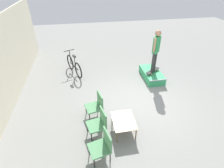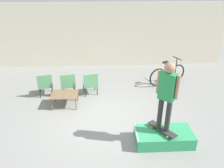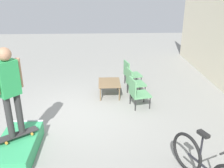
{
  "view_description": "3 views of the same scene",
  "coord_description": "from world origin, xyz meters",
  "px_view_note": "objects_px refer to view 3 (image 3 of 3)",
  "views": [
    {
      "loc": [
        -4.93,
        1.93,
        4.33
      ],
      "look_at": [
        0.31,
        1.01,
        0.76
      ],
      "focal_mm": 28.0,
      "sensor_mm": 36.0,
      "label": 1
    },
    {
      "loc": [
        0.03,
        -5.6,
        3.97
      ],
      "look_at": [
        0.37,
        0.97,
        0.75
      ],
      "focal_mm": 35.0,
      "sensor_mm": 36.0,
      "label": 2
    },
    {
      "loc": [
        6.06,
        0.66,
        3.32
      ],
      "look_at": [
        -0.06,
        0.94,
        0.86
      ],
      "focal_mm": 40.0,
      "sensor_mm": 36.0,
      "label": 3
    }
  ],
  "objects_px": {
    "patio_chair_center": "(133,81)",
    "patio_chair_right": "(137,92)",
    "person_skater": "(9,85)",
    "bicycle": "(207,168)",
    "skateboard_on_ramp": "(18,135)",
    "skate_ramp_box": "(18,146)",
    "coffee_table": "(109,84)",
    "patio_chair_left": "(130,73)"
  },
  "relations": [
    {
      "from": "coffee_table",
      "to": "patio_chair_left",
      "type": "height_order",
      "value": "patio_chair_left"
    },
    {
      "from": "person_skater",
      "to": "patio_chair_right",
      "type": "bearing_deg",
      "value": 167.12
    },
    {
      "from": "coffee_table",
      "to": "bicycle",
      "type": "bearing_deg",
      "value": 21.0
    },
    {
      "from": "skate_ramp_box",
      "to": "patio_chair_left",
      "type": "xyz_separation_m",
      "value": [
        -3.67,
        2.78,
        0.3
      ]
    },
    {
      "from": "skate_ramp_box",
      "to": "bicycle",
      "type": "relative_size",
      "value": 0.92
    },
    {
      "from": "patio_chair_right",
      "to": "person_skater",
      "type": "bearing_deg",
      "value": 112.76
    },
    {
      "from": "skateboard_on_ramp",
      "to": "patio_chair_left",
      "type": "distance_m",
      "value": 4.55
    },
    {
      "from": "coffee_table",
      "to": "patio_chair_right",
      "type": "relative_size",
      "value": 1.02
    },
    {
      "from": "skateboard_on_ramp",
      "to": "bicycle",
      "type": "relative_size",
      "value": 0.49
    },
    {
      "from": "bicycle",
      "to": "skate_ramp_box",
      "type": "bearing_deg",
      "value": -129.97
    },
    {
      "from": "coffee_table",
      "to": "patio_chair_left",
      "type": "xyz_separation_m",
      "value": [
        -0.8,
        0.76,
        0.07
      ]
    },
    {
      "from": "person_skater",
      "to": "patio_chair_left",
      "type": "relative_size",
      "value": 2.09
    },
    {
      "from": "skate_ramp_box",
      "to": "coffee_table",
      "type": "height_order",
      "value": "coffee_table"
    },
    {
      "from": "coffee_table",
      "to": "patio_chair_left",
      "type": "bearing_deg",
      "value": 136.57
    },
    {
      "from": "person_skater",
      "to": "patio_chair_center",
      "type": "xyz_separation_m",
      "value": [
        -2.79,
        2.77,
        -1.06
      ]
    },
    {
      "from": "person_skater",
      "to": "patio_chair_right",
      "type": "distance_m",
      "value": 3.56
    },
    {
      "from": "coffee_table",
      "to": "patio_chair_left",
      "type": "distance_m",
      "value": 1.11
    },
    {
      "from": "patio_chair_right",
      "to": "bicycle",
      "type": "xyz_separation_m",
      "value": [
        3.11,
        0.76,
        -0.07
      ]
    },
    {
      "from": "coffee_table",
      "to": "skateboard_on_ramp",
      "type": "bearing_deg",
      "value": -35.59
    },
    {
      "from": "skateboard_on_ramp",
      "to": "patio_chair_left",
      "type": "height_order",
      "value": "patio_chair_left"
    },
    {
      "from": "skate_ramp_box",
      "to": "patio_chair_center",
      "type": "distance_m",
      "value": 3.99
    },
    {
      "from": "person_skater",
      "to": "coffee_table",
      "type": "bearing_deg",
      "value": -173.81
    },
    {
      "from": "patio_chair_center",
      "to": "patio_chair_right",
      "type": "xyz_separation_m",
      "value": [
        0.83,
        0.0,
        0.0
      ]
    },
    {
      "from": "skate_ramp_box",
      "to": "skateboard_on_ramp",
      "type": "xyz_separation_m",
      "value": [
        -0.06,
        0.01,
        0.25
      ]
    },
    {
      "from": "bicycle",
      "to": "patio_chair_right",
      "type": "bearing_deg",
      "value": 170.87
    },
    {
      "from": "skate_ramp_box",
      "to": "patio_chair_center",
      "type": "height_order",
      "value": "patio_chair_center"
    },
    {
      "from": "patio_chair_center",
      "to": "patio_chair_right",
      "type": "height_order",
      "value": "same"
    },
    {
      "from": "coffee_table",
      "to": "bicycle",
      "type": "distance_m",
      "value": 4.24
    },
    {
      "from": "skate_ramp_box",
      "to": "patio_chair_center",
      "type": "bearing_deg",
      "value": 135.73
    },
    {
      "from": "skateboard_on_ramp",
      "to": "person_skater",
      "type": "height_order",
      "value": "person_skater"
    },
    {
      "from": "patio_chair_left",
      "to": "bicycle",
      "type": "relative_size",
      "value": 0.53
    },
    {
      "from": "skateboard_on_ramp",
      "to": "bicycle",
      "type": "xyz_separation_m",
      "value": [
        1.15,
        3.53,
        -0.02
      ]
    },
    {
      "from": "patio_chair_center",
      "to": "bicycle",
      "type": "relative_size",
      "value": 0.53
    },
    {
      "from": "person_skater",
      "to": "skate_ramp_box",
      "type": "bearing_deg",
      "value": 36.02
    },
    {
      "from": "skate_ramp_box",
      "to": "bicycle",
      "type": "bearing_deg",
      "value": 72.89
    },
    {
      "from": "bicycle",
      "to": "person_skater",
      "type": "bearing_deg",
      "value": -130.86
    },
    {
      "from": "skateboard_on_ramp",
      "to": "patio_chair_left",
      "type": "bearing_deg",
      "value": -162.89
    },
    {
      "from": "skateboard_on_ramp",
      "to": "skate_ramp_box",
      "type": "bearing_deg",
      "value": 48.83
    },
    {
      "from": "skate_ramp_box",
      "to": "patio_chair_right",
      "type": "distance_m",
      "value": 3.45
    },
    {
      "from": "patio_chair_center",
      "to": "skateboard_on_ramp",
      "type": "bearing_deg",
      "value": 122.81
    },
    {
      "from": "patio_chair_left",
      "to": "patio_chair_right",
      "type": "xyz_separation_m",
      "value": [
        1.65,
        -0.0,
        0.0
      ]
    },
    {
      "from": "bicycle",
      "to": "patio_chair_left",
      "type": "bearing_deg",
      "value": 166.21
    }
  ]
}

